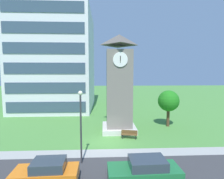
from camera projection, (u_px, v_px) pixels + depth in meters
ground_plane at (106, 142)px, 18.45m from camera, size 160.00×160.00×0.00m
kerb_strip at (107, 153)px, 15.92m from camera, size 120.00×1.60×0.01m
office_building at (57, 61)px, 35.87m from camera, size 14.11×15.65×19.20m
clock_tower at (119, 88)px, 21.68m from camera, size 4.11×4.11×11.88m
park_bench at (129, 134)px, 19.47m from camera, size 1.86×0.84×0.88m
street_lamp at (81, 119)px, 13.82m from camera, size 0.36×0.36×5.88m
tree_near_tower at (169, 101)px, 23.60m from camera, size 2.82×2.82×4.92m
parked_car_orange at (47, 173)px, 11.28m from camera, size 4.17×2.03×1.69m
parked_car_green at (145, 171)px, 11.52m from camera, size 4.79×2.16×1.69m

